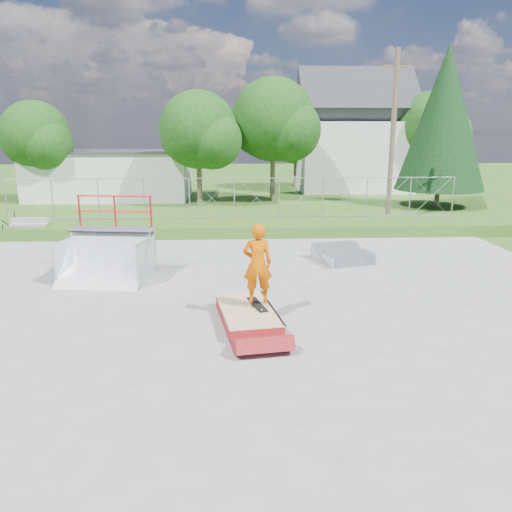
{
  "coord_description": "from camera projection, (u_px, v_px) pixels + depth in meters",
  "views": [
    {
      "loc": [
        -0.15,
        -11.79,
        4.22
      ],
      "look_at": [
        0.49,
        0.83,
        1.1
      ],
      "focal_mm": 35.0,
      "sensor_mm": 36.0,
      "label": 1
    }
  ],
  "objects": [
    {
      "name": "skater",
      "position": [
        257.0,
        267.0,
        11.16
      ],
      "size": [
        0.69,
        0.48,
        1.82
      ],
      "primitive_type": "imported",
      "rotation": [
        0.0,
        0.0,
        3.2
      ],
      "color": "#D25600",
      "rests_on": "grind_box"
    },
    {
      "name": "tree_left_far",
      "position": [
        38.0,
        138.0,
        30.18
      ],
      "size": [
        4.42,
        4.16,
        6.18
      ],
      "color": "#4E4031",
      "rests_on": "ground"
    },
    {
      "name": "ground",
      "position": [
        238.0,
        307.0,
        12.45
      ],
      "size": [
        120.0,
        120.0,
        0.0
      ],
      "primitive_type": "plane",
      "color": "#295418",
      "rests_on": "ground"
    },
    {
      "name": "grass_berm",
      "position": [
        235.0,
        227.0,
        21.6
      ],
      "size": [
        24.0,
        3.0,
        0.5
      ],
      "primitive_type": "cube",
      "color": "#295418",
      "rests_on": "ground"
    },
    {
      "name": "concrete_pad",
      "position": [
        238.0,
        306.0,
        12.45
      ],
      "size": [
        20.0,
        16.0,
        0.04
      ],
      "primitive_type": "cube",
      "color": "gray",
      "rests_on": "ground"
    },
    {
      "name": "skateboard",
      "position": [
        257.0,
        305.0,
        11.38
      ],
      "size": [
        0.49,
        0.82,
        0.13
      ],
      "primitive_type": "cube",
      "rotation": [
        0.14,
        0.0,
        0.36
      ],
      "color": "black",
      "rests_on": "grind_box"
    },
    {
      "name": "conifer_tree",
      "position": [
        444.0,
        118.0,
        28.31
      ],
      "size": [
        5.04,
        5.04,
        9.1
      ],
      "color": "#4E4031",
      "rests_on": "ground"
    },
    {
      "name": "tree_back_mid",
      "position": [
        299.0,
        141.0,
        38.85
      ],
      "size": [
        4.08,
        3.84,
        5.7
      ],
      "color": "#4E4031",
      "rests_on": "ground"
    },
    {
      "name": "utility_pole",
      "position": [
        393.0,
        138.0,
        23.49
      ],
      "size": [
        0.24,
        0.24,
        8.0
      ],
      "primitive_type": "cylinder",
      "color": "#4E4031",
      "rests_on": "ground"
    },
    {
      "name": "tree_center",
      "position": [
        278.0,
        123.0,
        30.64
      ],
      "size": [
        5.44,
        5.12,
        7.6
      ],
      "color": "#4E4031",
      "rests_on": "ground"
    },
    {
      "name": "quarter_pipe",
      "position": [
        104.0,
        241.0,
        14.29
      ],
      "size": [
        2.67,
        2.36,
        2.41
      ],
      "primitive_type": null,
      "rotation": [
        0.0,
        0.0,
        -0.14
      ],
      "color": "#A8AAB0",
      "rests_on": "concrete_pad"
    },
    {
      "name": "chain_link_fence",
      "position": [
        234.0,
        198.0,
        22.3
      ],
      "size": [
        20.0,
        0.06,
        1.8
      ],
      "primitive_type": null,
      "color": "#91939A",
      "rests_on": "grass_berm"
    },
    {
      "name": "tree_right_far",
      "position": [
        435.0,
        128.0,
        35.16
      ],
      "size": [
        5.1,
        4.8,
        7.12
      ],
      "color": "#4E4031",
      "rests_on": "ground"
    },
    {
      "name": "tree_left_near",
      "position": [
        202.0,
        133.0,
        28.64
      ],
      "size": [
        4.76,
        4.48,
        6.65
      ],
      "color": "#4E4031",
      "rests_on": "ground"
    },
    {
      "name": "concrete_stairs",
      "position": [
        27.0,
        229.0,
        20.38
      ],
      "size": [
        1.5,
        1.6,
        0.8
      ],
      "primitive_type": null,
      "color": "gray",
      "rests_on": "ground"
    },
    {
      "name": "flat_bank_ramp",
      "position": [
        343.0,
        255.0,
        16.7
      ],
      "size": [
        2.02,
        2.1,
        0.5
      ],
      "primitive_type": null,
      "rotation": [
        0.0,
        0.0,
        0.25
      ],
      "color": "#A8AAB0",
      "rests_on": "concrete_pad"
    },
    {
      "name": "gable_house",
      "position": [
        353.0,
        138.0,
        37.18
      ],
      "size": [
        8.4,
        6.08,
        8.94
      ],
      "color": "silver",
      "rests_on": "ground"
    },
    {
      "name": "grind_box",
      "position": [
        247.0,
        316.0,
        11.32
      ],
      "size": [
        1.52,
        2.56,
        0.36
      ],
      "rotation": [
        0.0,
        0.0,
        0.15
      ],
      "color": "maroon",
      "rests_on": "concrete_pad"
    },
    {
      "name": "utility_building_flat",
      "position": [
        112.0,
        175.0,
        33.04
      ],
      "size": [
        10.0,
        6.0,
        3.0
      ],
      "primitive_type": "cube",
      "color": "silver",
      "rests_on": "ground"
    }
  ]
}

